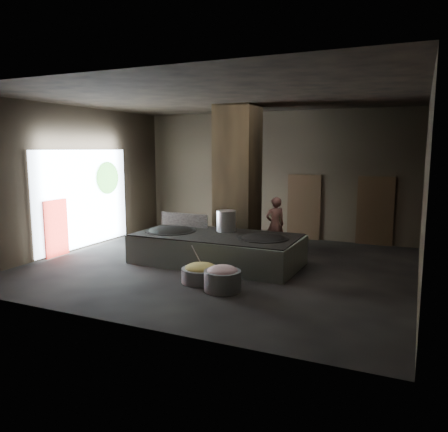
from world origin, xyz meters
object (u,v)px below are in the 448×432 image
at_px(meat_basin, 222,281).
at_px(wok_left, 171,233).
at_px(wok_right, 263,241).
at_px(veg_basin, 201,275).
at_px(hearth_platform, 217,249).
at_px(stock_pot, 226,221).
at_px(cook, 275,225).

bearing_deg(meat_basin, wok_left, 141.65).
xyz_separation_m(wok_right, veg_basin, (-0.96, -1.78, -0.58)).
xyz_separation_m(wok_left, wok_right, (2.80, 0.10, 0.00)).
distance_m(hearth_platform, stock_pot, 0.92).
relative_size(wok_right, stock_pot, 2.25).
height_order(wok_left, wok_right, wok_left).
height_order(cook, meat_basin, cook).
distance_m(wok_left, stock_pot, 1.66).
bearing_deg(wok_left, cook, 39.24).
bearing_deg(stock_pot, wok_left, -158.20).
height_order(wok_right, veg_basin, wok_right).
bearing_deg(cook, veg_basin, 41.62).
bearing_deg(meat_basin, wok_right, 84.16).
bearing_deg(cook, hearth_platform, 23.85).
bearing_deg(wok_right, wok_left, -177.95).
bearing_deg(veg_basin, wok_right, 61.72).
distance_m(hearth_platform, wok_right, 1.40).
bearing_deg(wok_right, hearth_platform, -177.88).
xyz_separation_m(wok_right, cook, (-0.29, 1.95, 0.11)).
distance_m(hearth_platform, meat_basin, 2.38).
relative_size(wok_left, cook, 0.85).
bearing_deg(wok_right, veg_basin, -118.28).
relative_size(wok_right, meat_basin, 1.61).
distance_m(wok_right, veg_basin, 2.10).
xyz_separation_m(hearth_platform, wok_right, (1.35, 0.05, 0.35)).
height_order(stock_pot, veg_basin, stock_pot).
relative_size(wok_left, stock_pot, 2.42).
relative_size(stock_pot, veg_basin, 0.64).
xyz_separation_m(hearth_platform, meat_basin, (1.13, -2.09, -0.17)).
bearing_deg(hearth_platform, meat_basin, -60.35).
distance_m(stock_pot, cook, 1.79).
relative_size(cook, veg_basin, 1.84).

